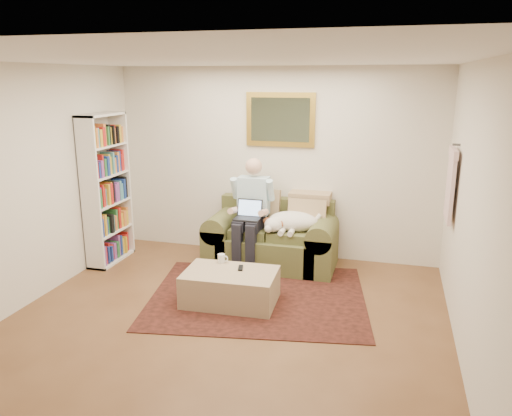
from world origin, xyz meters
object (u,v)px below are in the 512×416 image
at_px(seated_man, 250,215).
at_px(laptop, 249,213).
at_px(bookshelf, 106,189).
at_px(ottoman, 230,287).
at_px(coffee_mug, 221,258).
at_px(sleeping_dog, 293,221).
at_px(sofa, 272,243).

relative_size(seated_man, laptop, 4.33).
bearing_deg(bookshelf, seated_man, 8.28).
height_order(laptop, bookshelf, bookshelf).
bearing_deg(ottoman, bookshelf, 157.26).
height_order(coffee_mug, bookshelf, bookshelf).
distance_m(laptop, sleeping_dog, 0.59).
bearing_deg(laptop, sofa, 41.02).
relative_size(ottoman, coffee_mug, 10.16).
height_order(sleeping_dog, ottoman, sleeping_dog).
distance_m(ottoman, coffee_mug, 0.39).
relative_size(sofa, bookshelf, 0.85).
distance_m(seated_man, laptop, 0.07).
relative_size(laptop, coffee_mug, 3.31).
height_order(seated_man, laptop, seated_man).
bearing_deg(ottoman, laptop, 95.17).
xyz_separation_m(laptop, sleeping_dog, (0.56, 0.14, -0.10)).
xyz_separation_m(seated_man, ottoman, (0.10, -1.12, -0.53)).
relative_size(seated_man, bookshelf, 0.72).
xyz_separation_m(coffee_mug, bookshelf, (-1.82, 0.60, 0.58)).
height_order(ottoman, coffee_mug, coffee_mug).
height_order(seated_man, ottoman, seated_man).
relative_size(sofa, laptop, 5.15).
bearing_deg(seated_man, laptop, -90.00).
bearing_deg(sofa, ottoman, -97.14).
distance_m(seated_man, coffee_mug, 0.93).
distance_m(sofa, ottoman, 1.29).
bearing_deg(sleeping_dog, sofa, 164.26).
bearing_deg(laptop, ottoman, -84.83).
xyz_separation_m(laptop, bookshelf, (-1.92, -0.21, 0.25)).
relative_size(sleeping_dog, bookshelf, 0.35).
bearing_deg(ottoman, sofa, 82.86).
bearing_deg(sofa, coffee_mug, -108.72).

